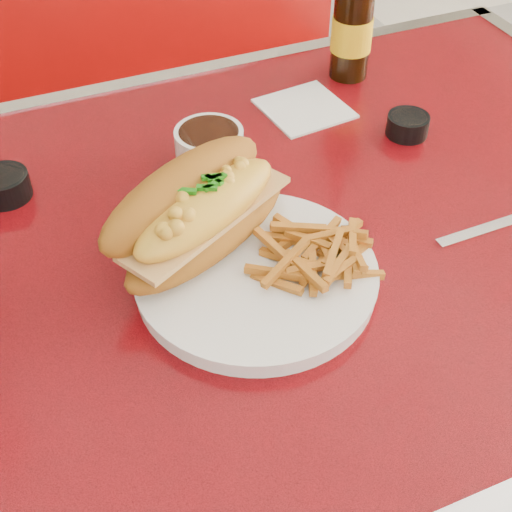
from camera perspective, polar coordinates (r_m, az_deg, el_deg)
name	(u,v)px	position (r m, az deg, el deg)	size (l,w,h in m)	color
diner_table	(266,318)	(0.97, 0.84, -5.01)	(1.23, 0.83, 0.77)	red
booth_bench_far	(132,177)	(1.77, -9.89, 6.23)	(1.20, 0.51, 0.90)	#980C0A
dinner_plate	(256,275)	(0.78, 0.00, -1.56)	(0.34, 0.34, 0.02)	white
mac_hoagie	(198,210)	(0.79, -4.63, 3.67)	(0.27, 0.22, 0.11)	#A05F19
fries_pile	(314,250)	(0.78, 4.69, 0.50)	(0.11, 0.10, 0.03)	orange
fork	(202,236)	(0.82, -4.36, 1.57)	(0.05, 0.15, 0.00)	silver
gravy_ramekin	(209,146)	(0.95, -3.75, 8.76)	(0.12, 0.12, 0.05)	white
sauce_cup_left	(4,185)	(0.95, -19.55, 5.40)	(0.08, 0.08, 0.03)	black
sauce_cup_right	(408,124)	(1.03, 12.05, 10.27)	(0.07, 0.07, 0.03)	black
beer_bottle	(353,19)	(1.13, 7.77, 18.25)	(0.06, 0.06, 0.24)	black
paper_napkin	(304,108)	(1.08, 3.89, 11.70)	(0.12, 0.12, 0.00)	white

